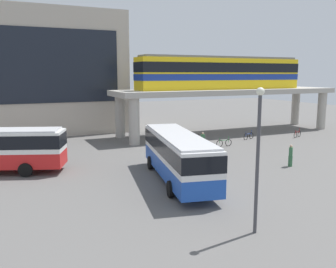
{
  "coord_description": "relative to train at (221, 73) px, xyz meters",
  "views": [
    {
      "loc": [
        -10.89,
        -19.58,
        7.19
      ],
      "look_at": [
        1.93,
        7.9,
        2.2
      ],
      "focal_mm": 39.28,
      "sensor_mm": 36.0,
      "label": 1
    }
  ],
  "objects": [
    {
      "name": "pedestrian_by_bike_rack",
      "position": [
        -6.61,
        -7.12,
        -6.58
      ],
      "size": [
        0.32,
        0.4,
        1.61
      ],
      "color": "gray",
      "rests_on": "ground_plane"
    },
    {
      "name": "lamp_post",
      "position": [
        -14.11,
        -24.64,
        -3.45
      ],
      "size": [
        0.36,
        0.36,
        6.61
      ],
      "color": "#3F3F44",
      "rests_on": "ground_plane"
    },
    {
      "name": "bicycle_brown",
      "position": [
        -8.34,
        -4.92,
        -6.97
      ],
      "size": [
        1.79,
        0.13,
        1.04
      ],
      "color": "black",
      "rests_on": "ground_plane"
    },
    {
      "name": "bicycle_blue",
      "position": [
        0.64,
        -4.77,
        -6.97
      ],
      "size": [
        1.72,
        0.6,
        1.04
      ],
      "color": "black",
      "rests_on": "ground_plane"
    },
    {
      "name": "elevated_platform",
      "position": [
        1.14,
        -0.0,
        -2.74
      ],
      "size": [
        28.48,
        6.31,
        5.36
      ],
      "color": "#ADA89E",
      "rests_on": "ground_plane"
    },
    {
      "name": "bicycle_green",
      "position": [
        -4.08,
        -7.01,
        -6.97
      ],
      "size": [
        1.79,
        0.06,
        1.04
      ],
      "color": "black",
      "rests_on": "ground_plane"
    },
    {
      "name": "bicycle_red",
      "position": [
        6.49,
        -6.08,
        -6.97
      ],
      "size": [
        1.68,
        0.74,
        1.04
      ],
      "color": "black",
      "rests_on": "ground_plane"
    },
    {
      "name": "train",
      "position": [
        0.0,
        0.0,
        0.0
      ],
      "size": [
        21.08,
        2.96,
        3.84
      ],
      "color": "yellow",
      "rests_on": "elevated_platform"
    },
    {
      "name": "ground_plane",
      "position": [
        -13.53,
        -7.75,
        -7.33
      ],
      "size": [
        120.0,
        120.0,
        0.0
      ],
      "primitive_type": "plane",
      "color": "#605E5B"
    },
    {
      "name": "pedestrian_near_building",
      "position": [
        -3.86,
        -15.97,
        -6.51
      ],
      "size": [
        0.47,
        0.46,
        1.73
      ],
      "color": "#33663F",
      "rests_on": "ground_plane"
    },
    {
      "name": "bus_main",
      "position": [
        -13.66,
        -15.84,
        -5.34
      ],
      "size": [
        4.76,
        11.33,
        3.22
      ],
      "color": "#1E4CB2",
      "rests_on": "ground_plane"
    }
  ]
}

